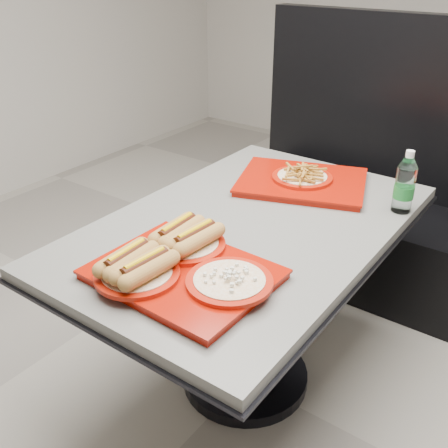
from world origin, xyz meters
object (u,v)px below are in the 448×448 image
Objects in this scene: booth_bench at (360,203)px; tray_near at (179,264)px; tray_far at (302,179)px; water_bottle at (405,186)px; diner_table at (248,262)px.

booth_bench is 2.53× the size of tray_near.
tray_near is (0.02, -1.50, 0.39)m from booth_bench.
tray_far is 2.58× the size of water_bottle.
booth_bench is at bearing 89.45° from tray_far.
booth_bench reaches higher than water_bottle.
diner_table is 0.46m from tray_near.
tray_near reaches higher than diner_table.
tray_far is at bearing -90.55° from booth_bench.
tray_near is 2.27× the size of water_bottle.
tray_far reaches higher than diner_table.
water_bottle is (0.40, -0.68, 0.45)m from booth_bench.
tray_far is (-0.01, -0.69, 0.38)m from booth_bench.
tray_near is 0.91m from water_bottle.
tray_near is at bearing -115.14° from water_bottle.
diner_table is at bearing -89.06° from tray_far.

